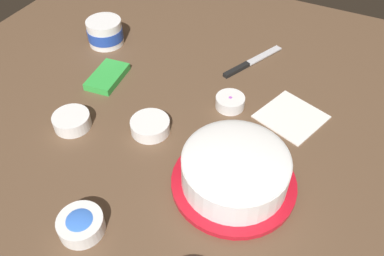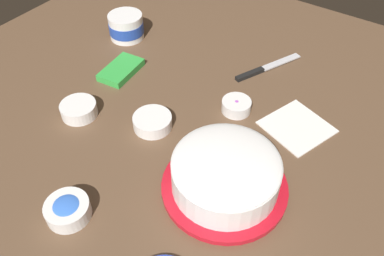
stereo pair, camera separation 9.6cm
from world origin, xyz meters
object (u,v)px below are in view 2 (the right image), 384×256
sprinkle_bowl_green (79,109)px  sprinkle_bowl_orange (152,122)px  frosting_tub (126,26)px  sprinkle_bowl_rainbow (236,105)px  candy_box_lower (121,70)px  paper_napkin (297,126)px  sprinkle_bowl_blue (68,209)px  spreading_knife (263,69)px  frosted_cake (225,175)px

sprinkle_bowl_green → sprinkle_bowl_orange: bearing=111.5°
frosting_tub → sprinkle_bowl_rainbow: frosting_tub is taller
candy_box_lower → paper_napkin: bearing=92.8°
sprinkle_bowl_green → sprinkle_bowl_blue: size_ratio=1.01×
spreading_knife → candy_box_lower: bearing=-54.2°
sprinkle_bowl_green → candy_box_lower: size_ratio=0.70×
frosting_tub → candy_box_lower: 0.20m
candy_box_lower → sprinkle_bowl_blue: bearing=22.8°
sprinkle_bowl_green → sprinkle_bowl_rainbow: (-0.25, 0.33, -0.00)m
frosting_tub → sprinkle_bowl_green: frosting_tub is taller
sprinkle_bowl_green → paper_napkin: 0.57m
frosted_cake → frosting_tub: 0.68m
frosted_cake → frosting_tub: (-0.35, -0.59, -0.01)m
frosting_tub → sprinkle_bowl_rainbow: size_ratio=1.44×
frosting_tub → spreading_knife: bearing=101.0°
frosting_tub → sprinkle_bowl_orange: frosting_tub is taller
frosted_cake → sprinkle_bowl_orange: 0.26m
sprinkle_bowl_rainbow → sprinkle_bowl_orange: bearing=-39.8°
sprinkle_bowl_blue → sprinkle_bowl_rainbow: bearing=165.4°
spreading_knife → frosting_tub: bearing=-79.0°
frosted_cake → candy_box_lower: 0.51m
sprinkle_bowl_orange → sprinkle_bowl_blue: 0.31m
frosting_tub → spreading_knife: 0.47m
sprinkle_bowl_green → candy_box_lower: bearing=-171.2°
sprinkle_bowl_rainbow → candy_box_lower: (0.05, -0.36, -0.01)m
spreading_knife → sprinkle_bowl_rainbow: sprinkle_bowl_rainbow is taller
paper_napkin → sprinkle_bowl_blue: bearing=-29.2°
frosted_cake → sprinkle_bowl_orange: bearing=-104.0°
sprinkle_bowl_orange → sprinkle_bowl_green: size_ratio=1.05×
sprinkle_bowl_orange → paper_napkin: sprinkle_bowl_orange is taller
candy_box_lower → paper_napkin: (-0.08, 0.53, -0.01)m
sprinkle_bowl_orange → frosted_cake: bearing=76.0°
sprinkle_bowl_rainbow → paper_napkin: size_ratio=0.52×
sprinkle_bowl_orange → sprinkle_bowl_blue: size_ratio=1.06×
sprinkle_bowl_orange → sprinkle_bowl_rainbow: 0.23m
sprinkle_bowl_orange → paper_napkin: 0.37m
sprinkle_bowl_green → candy_box_lower: 0.20m
spreading_knife → sprinkle_bowl_blue: size_ratio=2.37×
sprinkle_bowl_blue → spreading_knife: bearing=171.3°
sprinkle_bowl_green → sprinkle_bowl_blue: 0.31m
spreading_knife → sprinkle_bowl_orange: bearing=-18.4°
frosting_tub → paper_napkin: (0.08, 0.64, -0.04)m
spreading_knife → sprinkle_bowl_rainbow: (0.20, 0.02, 0.01)m
sprinkle_bowl_blue → candy_box_lower: bearing=-151.0°
sprinkle_bowl_blue → sprinkle_bowl_rainbow: sprinkle_bowl_blue is taller
candy_box_lower → frosting_tub: bearing=-150.3°
frosting_tub → spreading_knife: (-0.09, 0.46, -0.04)m
candy_box_lower → frosted_cake: bearing=62.2°
paper_napkin → frosted_cake: bearing=-11.4°
spreading_knife → sprinkle_bowl_green: sprinkle_bowl_green is taller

